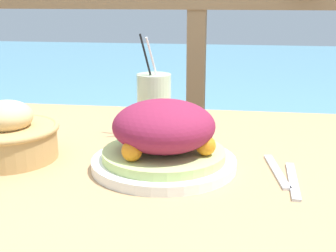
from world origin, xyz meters
TOP-DOWN VIEW (x-y plane):
  - patio_table at (0.00, 0.00)m, footprint 1.19×0.93m
  - railing_fence at (0.00, 0.88)m, footprint 2.80×0.08m
  - sea_backdrop at (0.00, 3.38)m, footprint 12.00×4.00m
  - salad_plate at (0.02, -0.04)m, footprint 0.29×0.29m
  - drink_glass at (-0.04, 0.18)m, footprint 0.08×0.08m
  - bread_basket at (-0.32, -0.03)m, footprint 0.22×0.22m
  - fork at (0.24, -0.03)m, footprint 0.04×0.18m
  - knife at (0.27, -0.08)m, footprint 0.02×0.18m

SIDE VIEW (x-z plane):
  - sea_backdrop at x=0.00m, z-range 0.00..0.41m
  - patio_table at x=0.00m, z-range 0.28..1.01m
  - fork at x=0.24m, z-range 0.73..0.74m
  - knife at x=0.27m, z-range 0.73..0.74m
  - bread_basket at x=-0.32m, z-range 0.72..0.85m
  - salad_plate at x=0.02m, z-range 0.72..0.86m
  - drink_glass at x=-0.04m, z-range 0.68..0.93m
  - railing_fence at x=0.00m, z-range 0.27..1.38m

